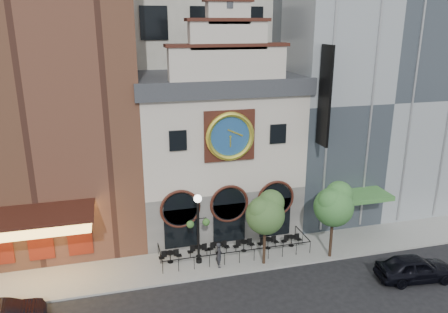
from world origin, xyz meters
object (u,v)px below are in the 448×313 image
Objects in this scene: bistro_4 at (268,243)px; tree_left at (266,212)px; bistro_2 at (219,247)px; car_right at (415,268)px; tree_right at (334,204)px; bistro_5 at (291,240)px; lamppost at (198,221)px; bistro_0 at (170,256)px; bistro_3 at (244,245)px; pedestrian at (219,255)px; bistro_1 at (199,250)px.

bistro_4 is 0.30× the size of tree_left.
car_right is at bearing -28.46° from bistro_2.
tree_right reaches higher than bistro_4.
lamppost reaches higher than bistro_5.
bistro_5 is at bearing -2.81° from bistro_4.
bistro_0 is 1.00× the size of bistro_4.
bistro_5 is 8.50m from car_right.
bistro_3 is 11.48m from car_right.
car_right is at bearing -108.65° from pedestrian.
tree_right is (3.92, -2.13, 3.55)m from bistro_4.
tree_right is (4.87, -0.29, 0.18)m from tree_left.
bistro_2 is at bearing 143.01° from tree_left.
bistro_2 and bistro_3 have the same top height.
bistro_0 is 5.39m from bistro_3.
bistro_2 is 1.86m from bistro_3.
bistro_2 is at bearing 24.52° from lamppost.
lamppost is (-3.47, -0.70, 2.66)m from bistro_3.
bistro_4 is 3.96m from tree_left.
pedestrian is 2.68m from lamppost.
car_right is at bearing -25.46° from lamppost.
car_right reaches higher than bistro_3.
bistro_1 is 2.78m from lamppost.
bistro_1 is at bearing 154.40° from tree_left.
tree_right reaches higher than lamppost.
bistro_3 is at bearing 64.05° from car_right.
bistro_2 is at bearing 176.72° from bistro_5.
pedestrian is at bearing -56.80° from bistro_1.
tree_right is (5.76, -2.21, 3.55)m from bistro_3.
bistro_5 is 6.06m from pedestrian.
bistro_1 is 1.47m from bistro_2.
bistro_3 is 7.12m from tree_right.
tree_right reaches higher than pedestrian.
pedestrian is at bearing -160.17° from bistro_4.
tree_right reaches higher than bistro_2.
tree_left is (-2.76, -1.75, 3.37)m from bistro_5.
pedestrian reaches higher than bistro_5.
tree_left is at bearing -94.45° from pedestrian.
bistro_5 is 4.70m from tree_left.
car_right is 0.96× the size of tree_left.
bistro_2 is 0.31× the size of lamppost.
tree_left reaches higher than bistro_1.
bistro_3 is (1.86, -0.15, 0.00)m from bistro_2.
bistro_1 is at bearing 8.02° from bistro_0.
bistro_1 is 14.44m from car_right.
bistro_1 and bistro_4 have the same top height.
bistro_0 is at bearing 169.74° from tree_right.
lamppost is at bearing 73.93° from car_right.
tree_left is (4.21, -2.02, 3.37)m from bistro_1.
bistro_1 is 2.02m from pedestrian.
bistro_0 is at bearing -174.52° from bistro_2.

